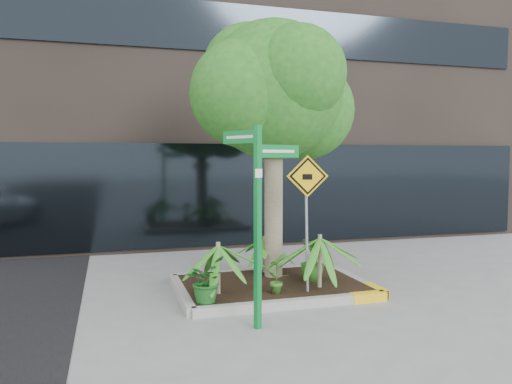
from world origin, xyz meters
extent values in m
plane|color=gray|center=(0.00, 0.00, 0.00)|extent=(80.00, 80.00, 0.00)
cube|color=#9E9E99|center=(0.20, 1.40, 0.07)|extent=(3.20, 0.15, 0.15)
cube|color=#9E9E99|center=(0.20, -0.80, 0.07)|extent=(3.20, 0.15, 0.15)
cube|color=#9E9E99|center=(-1.40, 0.30, 0.07)|extent=(0.15, 2.20, 0.15)
cube|color=#9E9E99|center=(1.80, 0.30, 0.07)|extent=(0.15, 2.20, 0.15)
cube|color=yellow|center=(1.50, -0.80, 0.07)|extent=(0.60, 0.17, 0.15)
cube|color=black|center=(0.20, 0.30, 0.12)|extent=(3.05, 2.05, 0.06)
cylinder|color=tan|center=(0.39, 0.76, 1.58)|extent=(0.34, 0.34, 3.15)
cylinder|color=tan|center=(0.49, 0.76, 2.73)|extent=(0.60, 0.17, 1.02)
sphere|color=#1E5E1B|center=(0.39, 0.76, 3.57)|extent=(2.52, 2.52, 2.52)
sphere|color=#1E5E1B|center=(1.12, 1.07, 3.26)|extent=(1.89, 1.89, 1.89)
sphere|color=#1E5E1B|center=(-0.25, 0.55, 3.47)|extent=(1.89, 1.89, 1.89)
sphere|color=#1E5E1B|center=(0.60, 0.13, 3.78)|extent=(1.68, 1.68, 1.68)
sphere|color=#1E5E1B|center=(0.07, 1.28, 3.99)|extent=(1.79, 1.79, 1.79)
cylinder|color=tan|center=(0.88, -0.24, 0.60)|extent=(0.07, 0.07, 0.90)
cylinder|color=tan|center=(-0.86, -0.13, 0.57)|extent=(0.07, 0.07, 0.84)
cylinder|color=tan|center=(0.32, 1.10, 0.50)|extent=(0.07, 0.07, 0.69)
imported|color=#18541B|center=(-1.15, -0.55, 0.49)|extent=(0.82, 0.82, 0.68)
imported|color=#2E6E21|center=(0.94, 0.23, 0.53)|extent=(0.55, 0.55, 0.75)
imported|color=#367524|center=(0.05, -0.41, 0.48)|extent=(0.47, 0.47, 0.66)
imported|color=#275819|center=(0.50, 1.14, 0.48)|extent=(0.50, 0.50, 0.66)
cube|color=#0B7B2F|center=(-0.60, -1.50, 1.40)|extent=(0.10, 0.10, 2.79)
cube|color=#0B7B2F|center=(-0.25, -1.35, 2.44)|extent=(0.72, 0.33, 0.18)
cube|color=#0B7B2F|center=(-0.75, -1.15, 2.64)|extent=(0.33, 0.72, 0.18)
cube|color=white|center=(-0.25, -1.36, 2.44)|extent=(0.55, 0.24, 0.04)
cube|color=white|center=(-0.77, -1.15, 2.64)|extent=(0.24, 0.55, 0.04)
cube|color=white|center=(-0.60, -1.54, 2.14)|extent=(0.11, 0.05, 0.12)
cylinder|color=slate|center=(0.59, -0.35, 1.18)|extent=(0.10, 0.28, 2.06)
cube|color=yellow|center=(0.59, -0.37, 2.05)|extent=(0.68, 0.15, 0.69)
cube|color=black|center=(0.59, -0.39, 2.05)|extent=(0.60, 0.12, 0.61)
cube|color=yellow|center=(0.59, -0.39, 2.05)|extent=(0.51, 0.10, 0.52)
cube|color=black|center=(0.58, -0.40, 2.04)|extent=(0.16, 0.03, 0.09)
camera|label=1|loc=(-2.54, -7.94, 2.36)|focal=35.00mm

